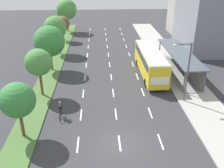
{
  "coord_description": "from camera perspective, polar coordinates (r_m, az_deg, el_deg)",
  "views": [
    {
      "loc": [
        -1.56,
        -16.66,
        13.57
      ],
      "look_at": [
        -0.14,
        9.2,
        1.2
      ],
      "focal_mm": 40.12,
      "sensor_mm": 36.0,
      "label": 1
    }
  ],
  "objects": [
    {
      "name": "median_tree_fourth",
      "position": [
        42.61,
        -12.8,
        12.45
      ],
      "size": [
        3.68,
        3.68,
        6.11
      ],
      "color": "brown",
      "rests_on": "median_strip"
    },
    {
      "name": "bus_shelter",
      "position": [
        35.34,
        15.42,
        5.25
      ],
      "size": [
        2.9,
        13.33,
        2.86
      ],
      "color": "gray",
      "rests_on": "sidewalk_right"
    },
    {
      "name": "ground_plane",
      "position": [
        21.54,
        1.77,
        -13.52
      ],
      "size": [
        140.0,
        140.0,
        0.0
      ],
      "primitive_type": "plane",
      "color": "#38383D"
    },
    {
      "name": "median_tree_second",
      "position": [
        28.25,
        -16.42,
        4.73
      ],
      "size": [
        2.97,
        2.97,
        5.42
      ],
      "color": "brown",
      "rests_on": "median_strip"
    },
    {
      "name": "median_tree_fifth",
      "position": [
        50.16,
        -11.25,
        13.38
      ],
      "size": [
        2.8,
        2.8,
        4.72
      ],
      "color": "brown",
      "rests_on": "median_strip"
    },
    {
      "name": "lane_divider_right",
      "position": [
        38.02,
        4.74,
        4.53
      ],
      "size": [
        0.14,
        47.98,
        0.01
      ],
      "color": "white",
      "rests_on": "ground"
    },
    {
      "name": "streetlight",
      "position": [
        26.9,
        16.62,
        3.34
      ],
      "size": [
        1.91,
        0.24,
        6.5
      ],
      "color": "#4C4C51",
      "rests_on": "sidewalk_right"
    },
    {
      "name": "median_strip",
      "position": [
        39.65,
        -12.77,
        4.96
      ],
      "size": [
        2.6,
        52.0,
        0.12
      ],
      "primitive_type": "cube",
      "color": "#4C7038",
      "rests_on": "ground"
    },
    {
      "name": "lane_divider_left",
      "position": [
        37.73,
        -5.89,
        4.32
      ],
      "size": [
        0.14,
        47.98,
        0.01
      ],
      "color": "white",
      "rests_on": "ground"
    },
    {
      "name": "cyclist",
      "position": [
        24.93,
        -11.68,
        -5.9
      ],
      "size": [
        0.46,
        1.82,
        1.71
      ],
      "color": "black",
      "rests_on": "ground"
    },
    {
      "name": "median_tree_nearest",
      "position": [
        21.75,
        -20.73,
        -3.48
      ],
      "size": [
        2.96,
        2.96,
        5.0
      ],
      "color": "brown",
      "rests_on": "median_strip"
    },
    {
      "name": "lane_divider_center",
      "position": [
        37.71,
        -0.55,
        4.45
      ],
      "size": [
        0.14,
        47.98,
        0.01
      ],
      "color": "white",
      "rests_on": "ground"
    },
    {
      "name": "bus",
      "position": [
        33.8,
        8.72,
        5.33
      ],
      "size": [
        2.54,
        11.29,
        3.37
      ],
      "color": "yellow",
      "rests_on": "ground"
    },
    {
      "name": "median_tree_farthest",
      "position": [
        57.34,
        -10.32,
        16.38
      ],
      "size": [
        4.37,
        4.37,
        6.91
      ],
      "color": "brown",
      "rests_on": "median_strip"
    },
    {
      "name": "sidewalk_right",
      "position": [
        40.54,
        12.58,
        5.46
      ],
      "size": [
        4.5,
        52.0,
        0.15
      ],
      "primitive_type": "cube",
      "color": "#ADAAA3",
      "rests_on": "ground"
    },
    {
      "name": "median_tree_third",
      "position": [
        35.31,
        -14.09,
        9.41
      ],
      "size": [
        4.19,
        4.19,
        6.2
      ],
      "color": "brown",
      "rests_on": "median_strip"
    }
  ]
}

